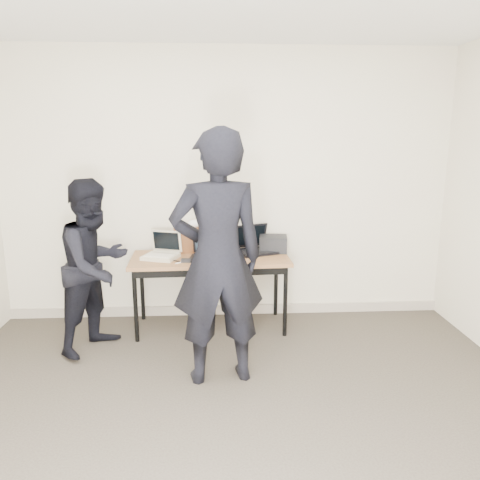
{
  "coord_description": "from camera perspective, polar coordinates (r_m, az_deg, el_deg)",
  "views": [
    {
      "loc": [
        -0.12,
        -2.44,
        1.88
      ],
      "look_at": [
        0.1,
        1.6,
        0.95
      ],
      "focal_mm": 35.0,
      "sensor_mm": 36.0,
      "label": 1
    }
  ],
  "objects": [
    {
      "name": "person_typist",
      "position": [
        3.48,
        -2.77,
        -2.35
      ],
      "size": [
        0.77,
        0.57,
        1.93
      ],
      "primitive_type": "imported",
      "rotation": [
        0.0,
        0.0,
        3.31
      ],
      "color": "black",
      "rests_on": "ground"
    },
    {
      "name": "power_brick",
      "position": [
        4.32,
        -6.61,
        -2.5
      ],
      "size": [
        0.09,
        0.06,
        0.03
      ],
      "primitive_type": "cube",
      "rotation": [
        0.0,
        0.0,
        -0.05
      ],
      "color": "black",
      "rests_on": "desk"
    },
    {
      "name": "leather_satchel",
      "position": [
        4.68,
        -5.87,
        0.11
      ],
      "size": [
        0.37,
        0.21,
        0.25
      ],
      "rotation": [
        0.0,
        0.0,
        0.09
      ],
      "color": "brown",
      "rests_on": "desk"
    },
    {
      "name": "laptop_center",
      "position": [
        4.43,
        -3.88,
        -1.49
      ],
      "size": [
        0.38,
        0.37,
        0.26
      ],
      "rotation": [
        0.0,
        0.0,
        -0.15
      ],
      "color": "black",
      "rests_on": "desk"
    },
    {
      "name": "tissue",
      "position": [
        4.65,
        -5.55,
        2.01
      ],
      "size": [
        0.13,
        0.1,
        0.08
      ],
      "primitive_type": "ellipsoid",
      "rotation": [
        0.0,
        0.0,
        -0.02
      ],
      "color": "white",
      "rests_on": "leather_satchel"
    },
    {
      "name": "desk",
      "position": [
        4.5,
        -3.66,
        -2.82
      ],
      "size": [
        1.52,
        0.7,
        0.72
      ],
      "rotation": [
        0.0,
        0.0,
        0.04
      ],
      "color": "brown",
      "rests_on": "ground"
    },
    {
      "name": "baseboard",
      "position": [
        5.02,
        -1.55,
        -8.46
      ],
      "size": [
        4.5,
        0.03,
        0.1
      ],
      "primitive_type": "cube",
      "color": "#A89C8B",
      "rests_on": "ground"
    },
    {
      "name": "laptop_right",
      "position": [
        4.65,
        1.74,
        -0.74
      ],
      "size": [
        0.47,
        0.46,
        0.27
      ],
      "rotation": [
        0.0,
        0.0,
        0.37
      ],
      "color": "black",
      "rests_on": "desk"
    },
    {
      "name": "equipment_box",
      "position": [
        4.68,
        4.06,
        -0.45
      ],
      "size": [
        0.3,
        0.26,
        0.16
      ],
      "primitive_type": "cube",
      "rotation": [
        0.0,
        0.0,
        -0.12
      ],
      "color": "black",
      "rests_on": "desk"
    },
    {
      "name": "room",
      "position": [
        2.5,
        -0.28,
        0.72
      ],
      "size": [
        4.6,
        4.6,
        2.8
      ],
      "color": "#3E372F",
      "rests_on": "ground"
    },
    {
      "name": "cables",
      "position": [
        4.49,
        -3.07,
        -2.01
      ],
      "size": [
        1.14,
        0.51,
        0.01
      ],
      "rotation": [
        0.0,
        0.0,
        0.17
      ],
      "color": "silver",
      "rests_on": "desk"
    },
    {
      "name": "laptop_beige",
      "position": [
        4.5,
        -9.49,
        -1.53
      ],
      "size": [
        0.39,
        0.38,
        0.25
      ],
      "rotation": [
        0.0,
        0.0,
        -0.33
      ],
      "color": "beige",
      "rests_on": "desk"
    },
    {
      "name": "person_observer",
      "position": [
        4.24,
        -17.24,
        -3.05
      ],
      "size": [
        0.87,
        0.92,
        1.51
      ],
      "primitive_type": "imported",
      "rotation": [
        0.0,
        0.0,
        1.02
      ],
      "color": "black",
      "rests_on": "ground"
    }
  ]
}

